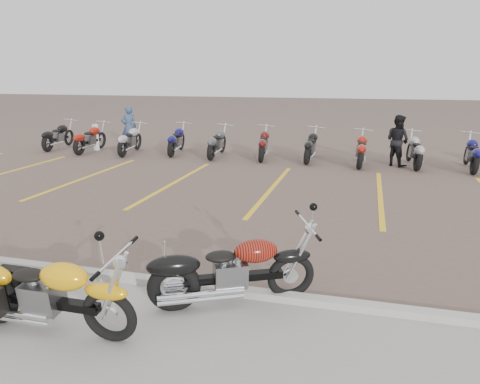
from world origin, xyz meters
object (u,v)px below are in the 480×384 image
(yellow_cruiser, at_px, (45,295))
(person_b, at_px, (398,141))
(bollard, at_px, (96,137))
(flame_cruiser, at_px, (229,273))
(person_a, at_px, (129,127))

(yellow_cruiser, distance_m, person_b, 12.34)
(person_b, bearing_deg, bollard, 39.54)
(flame_cruiser, relative_size, bollard, 1.99)
(yellow_cruiser, relative_size, person_a, 1.34)
(flame_cruiser, xyz_separation_m, person_b, (2.54, 10.37, 0.37))
(person_a, bearing_deg, flame_cruiser, 83.77)
(person_a, xyz_separation_m, person_b, (10.05, -1.07, -0.01))
(person_b, relative_size, bollard, 1.63)
(yellow_cruiser, xyz_separation_m, bollard, (-6.68, 11.80, 0.04))
(person_a, relative_size, person_b, 1.02)
(yellow_cruiser, distance_m, flame_cruiser, 2.17)
(yellow_cruiser, bearing_deg, person_a, 114.63)
(person_b, bearing_deg, flame_cruiser, 117.17)
(yellow_cruiser, bearing_deg, flame_cruiser, 32.69)
(flame_cruiser, bearing_deg, person_b, 48.92)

